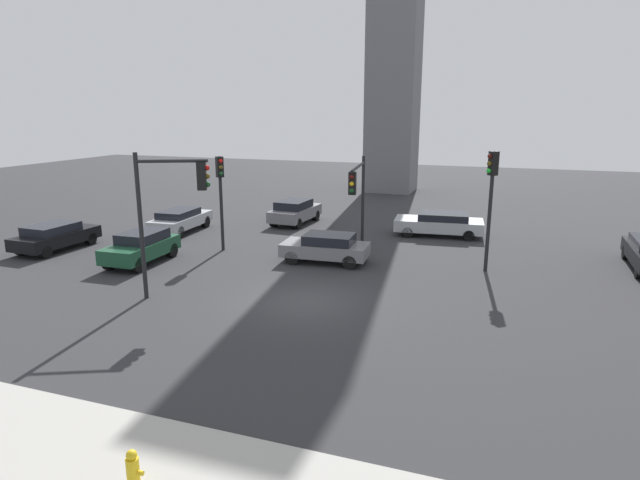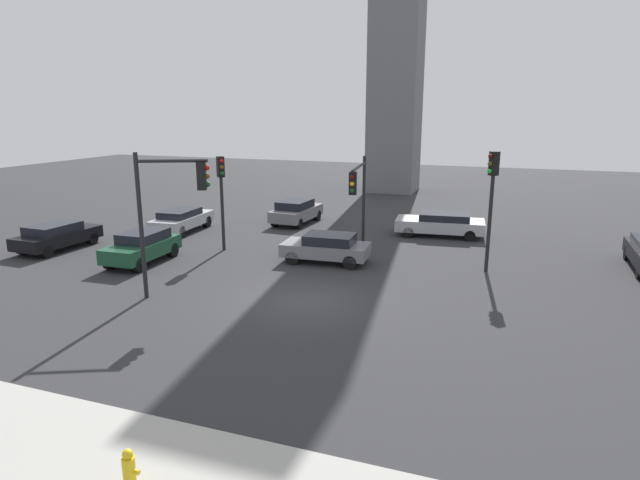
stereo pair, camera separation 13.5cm
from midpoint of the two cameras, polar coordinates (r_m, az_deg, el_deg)
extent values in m
plane|color=#2D2D30|center=(19.96, -1.40, -6.49)|extent=(102.67, 102.67, 0.00)
cube|color=#A8A59E|center=(11.99, -21.09, -22.01)|extent=(36.96, 3.68, 0.15)
cylinder|color=black|center=(26.95, -10.21, 3.77)|extent=(0.16, 0.16, 4.67)
cube|color=black|center=(26.70, -10.38, 7.65)|extent=(0.45, 0.45, 1.00)
sphere|color=red|center=(26.48, -10.27, 8.26)|extent=(0.20, 0.20, 0.20)
sphere|color=#594714|center=(26.51, -10.24, 7.62)|extent=(0.20, 0.20, 0.20)
sphere|color=#14471E|center=(26.54, -10.21, 6.97)|extent=(0.20, 0.20, 0.20)
cylinder|color=black|center=(27.54, 4.80, 4.10)|extent=(0.16, 0.16, 4.62)
cylinder|color=black|center=(25.34, 4.29, 7.76)|extent=(0.64, 3.92, 0.12)
cube|color=black|center=(23.72, 3.67, 6.02)|extent=(0.36, 0.36, 1.00)
sphere|color=#4C0F0C|center=(23.48, 3.61, 6.68)|extent=(0.20, 0.20, 0.20)
sphere|color=yellow|center=(23.52, 3.60, 5.96)|extent=(0.20, 0.20, 0.20)
sphere|color=#14471E|center=(23.56, 3.58, 5.23)|extent=(0.20, 0.20, 0.20)
cylinder|color=black|center=(20.58, -18.29, 1.29)|extent=(0.16, 0.16, 5.42)
cylinder|color=black|center=(19.98, -15.26, 8.10)|extent=(2.33, 1.18, 0.12)
cube|color=black|center=(19.89, -12.28, 6.65)|extent=(0.43, 0.43, 1.00)
sphere|color=red|center=(19.83, -11.74, 7.53)|extent=(0.20, 0.20, 0.20)
sphere|color=#594714|center=(19.86, -11.70, 6.67)|extent=(0.20, 0.20, 0.20)
sphere|color=#14471E|center=(19.90, -11.66, 5.81)|extent=(0.20, 0.20, 0.20)
cylinder|color=black|center=(24.01, 17.78, 2.75)|extent=(0.16, 0.16, 5.19)
cube|color=black|center=(23.72, 18.15, 7.73)|extent=(0.45, 0.45, 1.00)
sphere|color=#4C0F0C|center=(23.57, 17.82, 8.45)|extent=(0.20, 0.20, 0.20)
sphere|color=#594714|center=(23.59, 17.77, 7.73)|extent=(0.20, 0.20, 0.20)
sphere|color=green|center=(23.62, 17.72, 7.01)|extent=(0.20, 0.20, 0.20)
cylinder|color=gold|center=(11.25, -19.25, -22.19)|extent=(0.24, 0.24, 0.58)
sphere|color=gold|center=(11.04, -19.41, -20.67)|extent=(0.20, 0.20, 0.20)
cylinder|color=gold|center=(11.14, -18.53, -22.34)|extent=(0.10, 0.09, 0.09)
cube|color=#ADB2B7|center=(31.90, -14.29, 2.00)|extent=(2.00, 4.47, 0.60)
cube|color=black|center=(31.62, -14.55, 2.76)|extent=(1.68, 2.53, 0.43)
cylinder|color=black|center=(33.57, -14.02, 2.07)|extent=(0.35, 0.70, 0.68)
cylinder|color=black|center=(32.86, -11.85, 1.94)|extent=(0.35, 0.70, 0.68)
cylinder|color=black|center=(31.11, -16.81, 0.98)|extent=(0.35, 0.70, 0.68)
cylinder|color=black|center=(30.34, -14.52, 0.82)|extent=(0.35, 0.70, 0.68)
cube|color=slate|center=(24.71, 0.75, -1.01)|extent=(4.05, 2.05, 0.58)
cube|color=black|center=(24.54, 1.20, 0.07)|extent=(2.31, 1.72, 0.48)
cylinder|color=black|center=(24.49, -2.75, -1.87)|extent=(0.65, 0.36, 0.63)
cylinder|color=black|center=(25.85, -1.68, -1.02)|extent=(0.65, 0.36, 0.63)
cylinder|color=black|center=(23.78, 3.39, -2.36)|extent=(0.65, 0.36, 0.63)
cylinder|color=black|center=(25.17, 4.15, -1.46)|extent=(0.65, 0.36, 0.63)
cylinder|color=black|center=(29.07, 30.08, -1.21)|extent=(0.38, 0.66, 0.66)
cube|color=#ADB2B7|center=(30.66, 12.72, 1.56)|extent=(4.97, 2.51, 0.63)
cube|color=black|center=(30.56, 13.21, 2.42)|extent=(2.85, 2.06, 0.42)
cylinder|color=black|center=(29.99, 9.52, 0.83)|extent=(0.62, 0.43, 0.59)
cylinder|color=black|center=(31.64, 9.79, 1.49)|extent=(0.62, 0.43, 0.59)
cylinder|color=black|center=(29.91, 15.75, 0.46)|extent=(0.62, 0.43, 0.59)
cylinder|color=black|center=(31.56, 15.70, 1.15)|extent=(0.62, 0.43, 0.59)
cube|color=#19472D|center=(25.91, -18.26, -0.88)|extent=(1.89, 3.97, 0.66)
cube|color=black|center=(25.94, -18.09, 0.37)|extent=(1.62, 2.24, 0.50)
cylinder|color=black|center=(24.55, -18.64, -2.51)|extent=(0.34, 0.69, 0.68)
cylinder|color=black|center=(25.41, -21.26, -2.18)|extent=(0.34, 0.69, 0.68)
cylinder|color=black|center=(26.64, -15.29, -1.01)|extent=(0.34, 0.69, 0.68)
cylinder|color=black|center=(27.44, -17.81, -0.77)|extent=(0.34, 0.69, 0.68)
cube|color=slate|center=(33.23, -2.40, 2.89)|extent=(2.08, 4.20, 0.66)
cube|color=black|center=(32.95, -2.56, 3.78)|extent=(1.76, 2.38, 0.53)
cylinder|color=black|center=(34.86, -2.56, 2.85)|extent=(0.37, 0.65, 0.64)
cylinder|color=black|center=(34.24, -0.23, 2.66)|extent=(0.37, 0.65, 0.64)
cylinder|color=black|center=(32.40, -4.67, 1.98)|extent=(0.37, 0.65, 0.64)
cylinder|color=black|center=(31.74, -2.21, 1.77)|extent=(0.37, 0.65, 0.64)
cube|color=black|center=(30.07, -25.97, 0.25)|extent=(2.01, 4.29, 0.61)
cube|color=black|center=(29.83, -26.36, 1.10)|extent=(1.73, 2.42, 0.47)
cylinder|color=black|center=(31.64, -24.97, 0.40)|extent=(0.36, 0.61, 0.60)
cylinder|color=black|center=(30.55, -22.96, 0.16)|extent=(0.36, 0.61, 0.60)
cylinder|color=black|center=(29.80, -28.93, -0.80)|extent=(0.36, 0.61, 0.60)
cylinder|color=black|center=(28.64, -26.94, -1.11)|extent=(0.36, 0.61, 0.60)
cube|color=slate|center=(47.41, 8.40, 23.56)|extent=(3.99, 3.99, 30.19)
camera|label=1|loc=(0.07, -89.82, 0.04)|focal=30.14mm
camera|label=2|loc=(0.07, 90.18, -0.04)|focal=30.14mm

